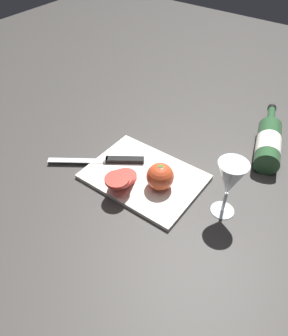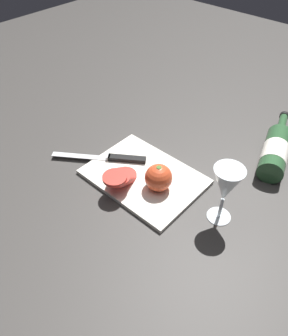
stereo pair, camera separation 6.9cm
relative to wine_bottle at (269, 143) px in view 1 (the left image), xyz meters
name	(u,v)px [view 1 (the left image)]	position (x,y,z in m)	size (l,w,h in m)	color
ground_plane	(144,171)	(0.27, 0.31, -0.04)	(3.00, 3.00, 0.00)	#383533
cutting_board	(144,177)	(0.25, 0.34, -0.03)	(0.34, 0.24, 0.01)	silver
wine_bottle	(269,143)	(0.00, 0.00, 0.00)	(0.15, 0.33, 0.08)	#2D5633
wine_glass	(229,181)	(0.00, 0.31, 0.08)	(0.08, 0.08, 0.17)	silver
whole_tomato	(160,177)	(0.19, 0.35, 0.01)	(0.08, 0.08, 0.08)	#DB4C28
knife	(116,160)	(0.36, 0.34, -0.02)	(0.26, 0.19, 0.01)	silver
tomato_slice_stack_near	(121,178)	(0.28, 0.41, 0.00)	(0.09, 0.13, 0.06)	red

